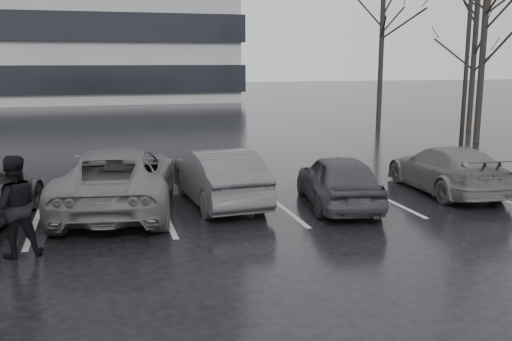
{
  "coord_description": "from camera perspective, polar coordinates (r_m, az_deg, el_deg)",
  "views": [
    {
      "loc": [
        -3.55,
        -10.8,
        3.48
      ],
      "look_at": [
        -0.29,
        1.0,
        1.1
      ],
      "focal_mm": 40.0,
      "sensor_mm": 36.0,
      "label": 1
    }
  ],
  "objects": [
    {
      "name": "stall_stripes",
      "position": [
        14.02,
        -3.66,
        -3.39
      ],
      "size": [
        19.72,
        5.0,
        0.0
      ],
      "color": "#B0B0B3",
      "rests_on": "ground"
    },
    {
      "name": "tree_ne",
      "position": [
        30.68,
        20.93,
        10.31
      ],
      "size": [
        0.26,
        0.26,
        7.0
      ],
      "primitive_type": "cylinder",
      "color": "black",
      "rests_on": "ground"
    },
    {
      "name": "tree_north",
      "position": [
        31.39,
        12.44,
        12.14
      ],
      "size": [
        0.26,
        0.26,
        8.5
      ],
      "primitive_type": "cylinder",
      "color": "black",
      "rests_on": "ground"
    },
    {
      "name": "pedestrian_right",
      "position": [
        11.01,
        -23.03,
        -3.33
      ],
      "size": [
        1.01,
        0.85,
        1.84
      ],
      "primitive_type": "imported",
      "rotation": [
        0.0,
        0.0,
        3.32
      ],
      "color": "black",
      "rests_on": "ground"
    },
    {
      "name": "car_main",
      "position": [
        13.84,
        8.23,
        -0.95
      ],
      "size": [
        2.12,
        3.96,
        1.28
      ],
      "primitive_type": "imported",
      "rotation": [
        0.0,
        0.0,
        2.98
      ],
      "color": "black",
      "rests_on": "ground"
    },
    {
      "name": "car_west_b",
      "position": [
        13.71,
        -13.64,
        -0.82
      ],
      "size": [
        3.25,
        5.68,
        1.49
      ],
      "primitive_type": "imported",
      "rotation": [
        0.0,
        0.0,
        2.99
      ],
      "color": "#454648",
      "rests_on": "ground"
    },
    {
      "name": "lamp_post",
      "position": [
        21.23,
        20.39,
        11.19
      ],
      "size": [
        0.45,
        0.45,
        8.3
      ],
      "rotation": [
        0.0,
        0.0,
        0.29
      ],
      "color": "#99999C",
      "rests_on": "ground"
    },
    {
      "name": "ground",
      "position": [
        11.89,
        2.64,
        -6.03
      ],
      "size": [
        160.0,
        160.0,
        0.0
      ],
      "primitive_type": "plane",
      "color": "black",
      "rests_on": "ground"
    },
    {
      "name": "tree_east",
      "position": [
        25.98,
        21.76,
        11.37
      ],
      "size": [
        0.26,
        0.26,
        8.0
      ],
      "primitive_type": "cylinder",
      "color": "black",
      "rests_on": "ground"
    },
    {
      "name": "car_east",
      "position": [
        16.01,
        18.5,
        0.14
      ],
      "size": [
        2.01,
        4.39,
        1.24
      ],
      "primitive_type": "imported",
      "rotation": [
        0.0,
        0.0,
        3.08
      ],
      "color": "#454648",
      "rests_on": "ground"
    },
    {
      "name": "car_west_a",
      "position": [
        13.98,
        -3.79,
        -0.57
      ],
      "size": [
        1.76,
        4.24,
        1.37
      ],
      "primitive_type": "imported",
      "rotation": [
        0.0,
        0.0,
        3.22
      ],
      "color": "#2E2E31",
      "rests_on": "ground"
    }
  ]
}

